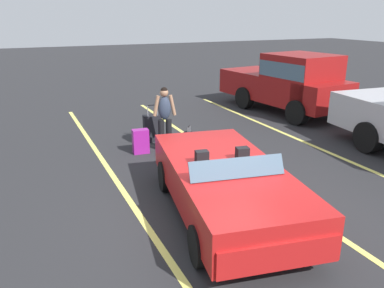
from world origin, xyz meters
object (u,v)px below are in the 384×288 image
suitcase_medium_bright (141,141)px  suitcase_large_black (152,128)px  parked_pickup_truck_near (290,82)px  convertible_car (230,189)px  traveler_person (165,115)px  suitcase_small_carryon (187,142)px

suitcase_medium_bright → suitcase_large_black: bearing=-31.0°
suitcase_large_black → suitcase_medium_bright: size_ratio=1.70×
suitcase_medium_bright → parked_pickup_truck_near: 6.42m
convertible_car → traveler_person: 3.91m
suitcase_large_black → suitcase_medium_bright: (0.82, -0.60, -0.06)m
suitcase_large_black → suitcase_small_carryon: size_ratio=1.51×
suitcase_small_carryon → parked_pickup_truck_near: bearing=-116.1°
suitcase_large_black → parked_pickup_truck_near: (-1.10, 5.48, 0.74)m
suitcase_medium_bright → suitcase_small_carryon: (0.39, 1.10, -0.06)m
suitcase_large_black → traveler_person: bearing=-170.5°
suitcase_large_black → parked_pickup_truck_near: bearing=-72.2°
suitcase_small_carryon → parked_pickup_truck_near: (-2.31, 4.98, 0.86)m
suitcase_medium_bright → traveler_person: bearing=-89.4°
parked_pickup_truck_near → traveler_person: bearing=-76.7°
traveler_person → suitcase_large_black: bearing=-165.0°
suitcase_small_carryon → parked_pickup_truck_near: size_ratio=0.13×
convertible_car → suitcase_small_carryon: (-3.54, 0.77, -0.34)m
convertible_car → traveler_person: bearing=-174.6°
suitcase_medium_bright → suitcase_small_carryon: suitcase_small_carryon is taller
suitcase_small_carryon → traveler_person: traveler_person is taller
suitcase_small_carryon → convertible_car: bearing=116.7°
traveler_person → suitcase_small_carryon: bearing=65.0°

